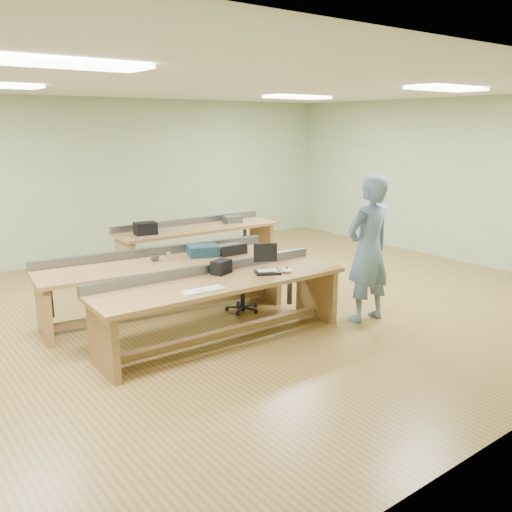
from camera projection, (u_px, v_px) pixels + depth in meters
name	position (u px, v px, depth m)	size (l,w,h in m)	color
floor	(230.00, 308.00, 7.59)	(10.00, 10.00, 0.00)	olive
ceiling	(228.00, 85.00, 6.88)	(10.00, 10.00, 0.00)	silver
wall_back	(111.00, 179.00, 10.34)	(10.00, 0.04, 3.00)	#A3BC8E
wall_right	(449.00, 180.00, 10.16)	(0.04, 8.00, 3.00)	#A3BC8E
fluor_panels	(228.00, 87.00, 6.89)	(6.20, 3.50, 0.03)	white
workbench_front	(221.00, 295.00, 6.35)	(3.13, 0.91, 0.86)	#9D7742
workbench_mid	(164.00, 274.00, 7.22)	(3.38, 1.29, 0.86)	#9D7742
workbench_back	(198.00, 238.00, 9.57)	(2.96, 0.86, 0.86)	#9D7742
person	(368.00, 250.00, 6.93)	(0.69, 0.46, 1.90)	#6681A7
laptop_base	(267.00, 272.00, 6.58)	(0.29, 0.24, 0.03)	black
laptop_screen	(265.00, 252.00, 6.64)	(0.29, 0.01, 0.23)	black
keyboard	(203.00, 291.00, 5.85)	(0.47, 0.16, 0.03)	beige
trackball_mouse	(287.00, 270.00, 6.61)	(0.13, 0.15, 0.06)	white
camera_bag	(221.00, 267.00, 6.54)	(0.24, 0.16, 0.17)	black
task_chair	(241.00, 287.00, 7.46)	(0.50, 0.50, 0.89)	black
parts_bin_teal	(203.00, 251.00, 7.45)	(0.41, 0.30, 0.14)	#122E3C
parts_bin_grey	(229.00, 249.00, 7.63)	(0.40, 0.26, 0.11)	#333335
mug	(155.00, 258.00, 7.16)	(0.11, 0.11, 0.09)	#333335
drinks_can	(169.00, 256.00, 7.19)	(0.06, 0.06, 0.11)	#B6B5BA
storage_box_back	(145.00, 228.00, 8.87)	(0.35, 0.25, 0.20)	black
tray_back	(233.00, 219.00, 9.95)	(0.31, 0.23, 0.12)	#333335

